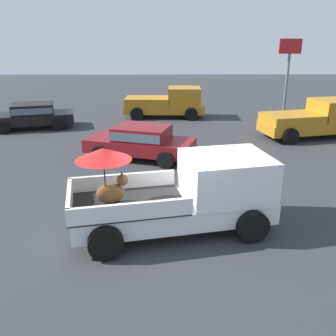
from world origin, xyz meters
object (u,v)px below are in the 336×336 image
object	(u,v)px
parked_sedan_near	(141,140)
pickup_truck_main	(188,193)
parked_sedan_far	(32,115)
pickup_truck_far	(168,103)
pickup_truck_red	(314,119)
motel_sign	(289,61)

from	to	relation	value
parked_sedan_near	pickup_truck_main	bearing A→B (deg)	122.17
parked_sedan_near	parked_sedan_far	bearing A→B (deg)	-23.15
parked_sedan_near	pickup_truck_far	bearing A→B (deg)	-80.96
pickup_truck_main	parked_sedan_near	world-z (taller)	pickup_truck_main
pickup_truck_main	pickup_truck_far	bearing A→B (deg)	79.65
pickup_truck_red	parked_sedan_far	xyz separation A→B (m)	(-14.40, 1.93, -0.13)
pickup_truck_main	parked_sedan_far	bearing A→B (deg)	112.89
pickup_truck_far	motel_sign	xyz separation A→B (m)	(7.67, 1.75, 2.35)
pickup_truck_main	pickup_truck_far	xyz separation A→B (m)	(-0.39, 13.81, -0.10)
parked_sedan_near	motel_sign	distance (m)	13.40
pickup_truck_main	motel_sign	distance (m)	17.33
pickup_truck_red	parked_sedan_near	distance (m)	8.90
pickup_truck_red	pickup_truck_far	xyz separation A→B (m)	(-7.12, 4.73, 0.00)
parked_sedan_near	parked_sedan_far	size ratio (longest dim) A/B	1.00
motel_sign	parked_sedan_near	bearing A→B (deg)	-132.12
pickup_truck_red	parked_sedan_near	world-z (taller)	pickup_truck_red
pickup_truck_red	pickup_truck_far	distance (m)	8.54
pickup_truck_far	motel_sign	size ratio (longest dim) A/B	1.07
pickup_truck_main	motel_sign	size ratio (longest dim) A/B	1.17
pickup_truck_main	parked_sedan_near	bearing A→B (deg)	92.96
parked_sedan_near	parked_sedan_far	distance (m)	8.04
pickup_truck_red	motel_sign	world-z (taller)	motel_sign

